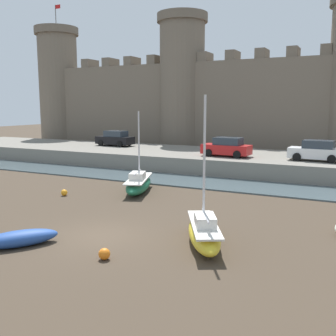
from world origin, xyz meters
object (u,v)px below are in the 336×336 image
Objects in this scene: sailboat_near_channel_left at (139,184)px; car_quay_west at (317,151)px; sailboat_foreground_centre at (204,232)px; rowboat_midflat_left at (19,238)px; car_quay_centre_east at (115,139)px; mooring_buoy_near_shore at (64,193)px; mooring_buoy_near_channel at (104,254)px; car_quay_centre_west at (227,147)px.

car_quay_west is (10.12, 10.29, 1.63)m from sailboat_near_channel_left.
sailboat_near_channel_left is 10.72m from sailboat_foreground_centre.
car_quay_west is (9.34, 21.35, 1.85)m from rowboat_midflat_left.
car_quay_west is 20.93m from car_quay_centre_east.
rowboat_midflat_left is 0.74× the size of car_quay_west.
mooring_buoy_near_channel reaches higher than mooring_buoy_near_shore.
mooring_buoy_near_channel is 0.10× the size of car_quay_centre_west.
car_quay_west and car_quay_centre_east have the same top height.
rowboat_midflat_left is at bearing -95.88° from car_quay_centre_west.
sailboat_foreground_centre is 4.18m from mooring_buoy_near_channel.
mooring_buoy_near_shore is at bearing -67.18° from car_quay_centre_east.
car_quay_centre_west is 7.19m from car_quay_west.
car_quay_centre_east reaches higher than mooring_buoy_near_channel.
mooring_buoy_near_shore is 17.85m from car_quay_centre_east.
rowboat_midflat_left is 21.17m from car_quay_centre_west.
sailboat_foreground_centre is 15.05× the size of mooring_buoy_near_shore.
mooring_buoy_near_shore is 0.10× the size of car_quay_west.
sailboat_near_channel_left is at bearing -134.55° from car_quay_west.
sailboat_foreground_centre is 18.18m from car_quay_west.
car_quay_west is 1.00× the size of car_quay_centre_east.
car_quay_centre_east is (-6.88, 16.35, 1.99)m from mooring_buoy_near_shore.
rowboat_midflat_left is 23.38m from car_quay_west.
car_quay_west reaches higher than mooring_buoy_near_shore.
car_quay_centre_west reaches higher than mooring_buoy_near_channel.
sailboat_near_channel_left reaches higher than car_quay_west.
mooring_buoy_near_shore is at bearing -136.03° from car_quay_west.
sailboat_foreground_centre is at bearing -22.08° from mooring_buoy_near_shore.
car_quay_centre_west and car_quay_centre_east have the same top height.
mooring_buoy_near_shore is (-11.25, 4.56, -0.36)m from sailboat_foreground_centre.
rowboat_midflat_left is 3.97m from mooring_buoy_near_channel.
sailboat_foreground_centre reaches higher than sailboat_near_channel_left.
rowboat_midflat_left is at bearing -60.64° from mooring_buoy_near_shore.
car_quay_centre_west is (-4.59, 17.54, 1.63)m from sailboat_foreground_centre.
sailboat_foreground_centre is at bearing -98.24° from car_quay_west.
sailboat_foreground_centre is 1.46× the size of car_quay_west.
sailboat_foreground_centre reaches higher than car_quay_centre_west.
rowboat_midflat_left is 0.74× the size of car_quay_centre_east.
sailboat_foreground_centre is at bearing -49.08° from car_quay_centre_east.
sailboat_foreground_centre is at bearing -45.38° from sailboat_near_channel_left.
car_quay_centre_west is at bearing 62.82° from mooring_buoy_near_shore.
sailboat_foreground_centre is (7.53, -7.63, 0.00)m from sailboat_near_channel_left.
rowboat_midflat_left is 7.58× the size of mooring_buoy_near_shore.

